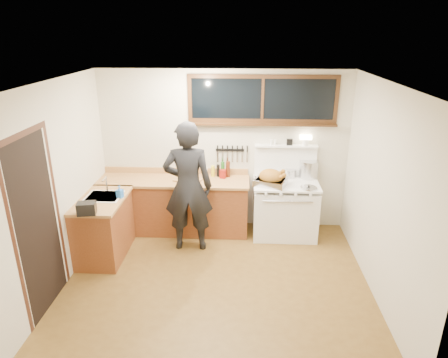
# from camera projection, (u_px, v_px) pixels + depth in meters

# --- Properties ---
(ground_plane) EXTENTS (4.00, 3.50, 0.02)m
(ground_plane) POSITION_uv_depth(u_px,v_px,m) (217.00, 282.00, 5.32)
(ground_plane) COLOR brown
(room_shell) EXTENTS (4.10, 3.60, 2.65)m
(room_shell) POSITION_uv_depth(u_px,v_px,m) (216.00, 165.00, 4.74)
(room_shell) COLOR beige
(room_shell) RESTS_ON ground
(counter_back) EXTENTS (2.44, 0.64, 1.00)m
(counter_back) POSITION_uv_depth(u_px,v_px,m) (174.00, 205.00, 6.56)
(counter_back) COLOR brown
(counter_back) RESTS_ON ground
(counter_left) EXTENTS (0.64, 1.09, 0.90)m
(counter_left) POSITION_uv_depth(u_px,v_px,m) (104.00, 227.00, 5.83)
(counter_left) COLOR brown
(counter_left) RESTS_ON ground
(sink_unit) EXTENTS (0.50, 0.45, 0.37)m
(sink_unit) POSITION_uv_depth(u_px,v_px,m) (104.00, 200.00, 5.76)
(sink_unit) COLOR white
(sink_unit) RESTS_ON counter_left
(vintage_stove) EXTENTS (1.02, 0.74, 1.59)m
(vintage_stove) POSITION_uv_depth(u_px,v_px,m) (285.00, 207.00, 6.43)
(vintage_stove) COLOR white
(vintage_stove) RESTS_ON ground
(back_window) EXTENTS (2.32, 0.13, 0.77)m
(back_window) POSITION_uv_depth(u_px,v_px,m) (262.00, 105.00, 6.17)
(back_window) COLOR black
(back_window) RESTS_ON room_shell
(left_doorway) EXTENTS (0.02, 1.04, 2.17)m
(left_doorway) POSITION_uv_depth(u_px,v_px,m) (38.00, 224.00, 4.52)
(left_doorway) COLOR black
(left_doorway) RESTS_ON ground
(knife_strip) EXTENTS (0.52, 0.03, 0.28)m
(knife_strip) POSITION_uv_depth(u_px,v_px,m) (231.00, 151.00, 6.47)
(knife_strip) COLOR black
(knife_strip) RESTS_ON room_shell
(man) EXTENTS (0.75, 0.52, 1.98)m
(man) POSITION_uv_depth(u_px,v_px,m) (188.00, 187.00, 5.84)
(man) COLOR black
(man) RESTS_ON ground
(soap_bottle) EXTENTS (0.10, 0.10, 0.18)m
(soap_bottle) POSITION_uv_depth(u_px,v_px,m) (120.00, 192.00, 5.68)
(soap_bottle) COLOR blue
(soap_bottle) RESTS_ON counter_left
(toaster) EXTENTS (0.26, 0.20, 0.16)m
(toaster) POSITION_uv_depth(u_px,v_px,m) (87.00, 208.00, 5.17)
(toaster) COLOR black
(toaster) RESTS_ON counter_left
(cutting_board) EXTENTS (0.49, 0.43, 0.14)m
(cutting_board) POSITION_uv_depth(u_px,v_px,m) (188.00, 177.00, 6.34)
(cutting_board) COLOR #A67742
(cutting_board) RESTS_ON counter_back
(roast_turkey) EXTENTS (0.57, 0.50, 0.26)m
(roast_turkey) POSITION_uv_depth(u_px,v_px,m) (271.00, 179.00, 6.13)
(roast_turkey) COLOR silver
(roast_turkey) RESTS_ON vintage_stove
(stockpot) EXTENTS (0.35, 0.35, 0.29)m
(stockpot) POSITION_uv_depth(u_px,v_px,m) (309.00, 169.00, 6.44)
(stockpot) COLOR silver
(stockpot) RESTS_ON vintage_stove
(saucepan) EXTENTS (0.21, 0.31, 0.13)m
(saucepan) POSITION_uv_depth(u_px,v_px,m) (290.00, 173.00, 6.47)
(saucepan) COLOR silver
(saucepan) RESTS_ON vintage_stove
(pot_lid) EXTENTS (0.32, 0.32, 0.04)m
(pot_lid) POSITION_uv_depth(u_px,v_px,m) (309.00, 188.00, 6.03)
(pot_lid) COLOR silver
(pot_lid) RESTS_ON vintage_stove
(coffee_tin) EXTENTS (0.11, 0.10, 0.14)m
(coffee_tin) POSITION_uv_depth(u_px,v_px,m) (223.00, 174.00, 6.43)
(coffee_tin) COLOR maroon
(coffee_tin) RESTS_ON counter_back
(pitcher) EXTENTS (0.11, 0.11, 0.17)m
(pitcher) POSITION_uv_depth(u_px,v_px,m) (205.00, 173.00, 6.43)
(pitcher) COLOR white
(pitcher) RESTS_ON counter_back
(bottle_cluster) EXTENTS (0.31, 0.07, 0.26)m
(bottle_cluster) POSITION_uv_depth(u_px,v_px,m) (222.00, 170.00, 6.49)
(bottle_cluster) COLOR black
(bottle_cluster) RESTS_ON counter_back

